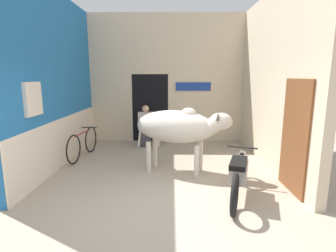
{
  "coord_description": "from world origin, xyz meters",
  "views": [
    {
      "loc": [
        0.2,
        -3.88,
        2.14
      ],
      "look_at": [
        0.1,
        2.12,
        1.0
      ],
      "focal_mm": 28.0,
      "sensor_mm": 36.0,
      "label": 1
    }
  ],
  "objects_px": {
    "cow": "(178,127)",
    "shopkeeper_seated": "(146,125)",
    "motorcycle_near": "(239,172)",
    "bicycle": "(83,144)",
    "plastic_stool": "(156,138)"
  },
  "relations": [
    {
      "from": "cow",
      "to": "motorcycle_near",
      "type": "distance_m",
      "value": 1.73
    },
    {
      "from": "motorcycle_near",
      "to": "bicycle",
      "type": "xyz_separation_m",
      "value": [
        -3.57,
        2.25,
        -0.07
      ]
    },
    {
      "from": "motorcycle_near",
      "to": "cow",
      "type": "bearing_deg",
      "value": 130.74
    },
    {
      "from": "motorcycle_near",
      "to": "bicycle",
      "type": "distance_m",
      "value": 4.22
    },
    {
      "from": "cow",
      "to": "shopkeeper_seated",
      "type": "bearing_deg",
      "value": 113.19
    },
    {
      "from": "shopkeeper_seated",
      "to": "plastic_stool",
      "type": "height_order",
      "value": "shopkeeper_seated"
    },
    {
      "from": "bicycle",
      "to": "plastic_stool",
      "type": "distance_m",
      "value": 2.26
    },
    {
      "from": "cow",
      "to": "shopkeeper_seated",
      "type": "xyz_separation_m",
      "value": [
        -0.95,
        2.22,
        -0.38
      ]
    },
    {
      "from": "motorcycle_near",
      "to": "shopkeeper_seated",
      "type": "relative_size",
      "value": 1.6
    },
    {
      "from": "cow",
      "to": "plastic_stool",
      "type": "distance_m",
      "value": 2.48
    },
    {
      "from": "bicycle",
      "to": "plastic_stool",
      "type": "relative_size",
      "value": 3.84
    },
    {
      "from": "bicycle",
      "to": "shopkeeper_seated",
      "type": "relative_size",
      "value": 1.4
    },
    {
      "from": "cow",
      "to": "bicycle",
      "type": "xyz_separation_m",
      "value": [
        -2.51,
        1.02,
        -0.66
      ]
    },
    {
      "from": "cow",
      "to": "shopkeeper_seated",
      "type": "relative_size",
      "value": 1.74
    },
    {
      "from": "bicycle",
      "to": "plastic_stool",
      "type": "height_order",
      "value": "bicycle"
    }
  ]
}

